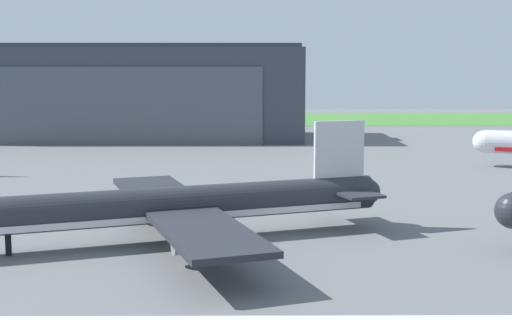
% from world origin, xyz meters
% --- Properties ---
extents(ground_plane, '(440.00, 440.00, 0.00)m').
position_xyz_m(ground_plane, '(0.00, 0.00, 0.00)').
color(ground_plane, slate).
extents(grass_field_strip, '(440.00, 56.00, 0.08)m').
position_xyz_m(grass_field_strip, '(0.00, 164.82, 0.04)').
color(grass_field_strip, '#488338').
rests_on(grass_field_strip, ground_plane).
extents(maintenance_hangar, '(77.78, 30.60, 22.63)m').
position_xyz_m(maintenance_hangar, '(-21.98, 102.88, 10.85)').
color(maintenance_hangar, '#383D47').
rests_on(maintenance_hangar, ground_plane).
extents(airliner_near_left, '(44.54, 38.82, 11.48)m').
position_xyz_m(airliner_near_left, '(-2.80, 2.31, 3.55)').
color(airliner_near_left, '#282B33').
rests_on(airliner_near_left, ground_plane).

